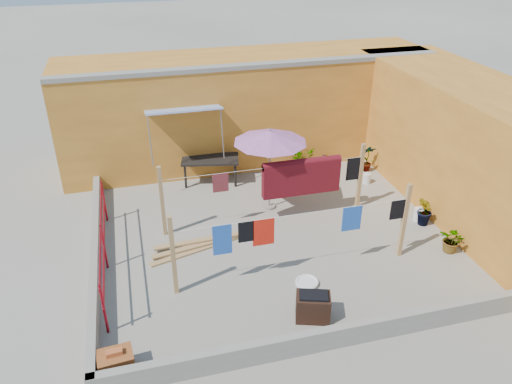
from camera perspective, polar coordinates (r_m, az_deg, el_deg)
The scene contains 21 objects.
ground at distance 11.93m, azimuth 2.13°, elevation -5.17°, with size 80.00×80.00×0.00m, color #9E998E.
wall_back at distance 15.41m, azimuth -1.06°, elevation 9.63°, with size 11.00×3.27×3.21m.
wall_right at distance 13.48m, azimuth 24.00°, elevation 4.13°, with size 2.40×9.00×3.20m, color orange.
parapet_front at distance 9.20m, azimuth 8.86°, elevation -16.06°, with size 8.30×0.16×0.44m, color gray.
parapet_left at distance 11.49m, azimuth -17.88°, elevation -6.93°, with size 0.16×7.30×0.44m, color gray.
red_railing at distance 11.03m, azimuth -17.09°, elevation -5.26°, with size 0.05×4.20×1.10m.
clothesline_rig at distance 12.06m, azimuth 4.85°, elevation 0.95°, with size 5.09×2.35×1.80m.
patio_umbrella at distance 12.24m, azimuth 1.63°, elevation 6.27°, with size 2.27×2.27×2.20m.
outdoor_table at distance 14.14m, azimuth -5.25°, elevation 3.60°, with size 1.72×1.11×0.75m.
brick_stack at distance 9.00m, azimuth -15.69°, elevation -18.32°, with size 0.61×0.47×0.50m.
lumber_pile at distance 11.59m, azimuth -6.65°, elevation -6.08°, with size 2.30×0.77×0.14m.
brazier at distance 9.65m, azimuth 6.52°, elevation -12.87°, with size 0.74×0.60×0.57m.
white_basin at distance 10.55m, azimuth 5.84°, elevation -10.24°, with size 0.49×0.49×0.08m.
water_jug_a at distance 13.12m, azimuth 18.08°, elevation -2.45°, with size 0.24×0.24×0.38m.
water_jug_b at distance 14.59m, azimuth 12.53°, elevation 1.54°, with size 0.22×0.22×0.35m.
green_hose at distance 15.08m, azimuth 5.47°, elevation 2.58°, with size 0.58×0.58×0.08m.
plant_back_a at distance 14.90m, azimuth 5.25°, elevation 3.76°, with size 0.70×0.61×0.78m, color #1D5C1A.
plant_back_b at distance 14.93m, azimuth 8.01°, elevation 3.29°, with size 0.35×0.35×0.62m, color #1D5C1A.
plant_right_a at distance 15.20m, azimuth 12.66°, elevation 3.83°, with size 0.45×0.30×0.85m, color #1D5C1A.
plant_right_b at distance 12.84m, azimuth 18.78°, elevation -2.10°, with size 0.44×0.35×0.80m, color #1D5C1A.
plant_right_c at distance 12.10m, azimuth 21.55°, elevation -5.13°, with size 0.56×0.49×0.63m, color #1D5C1A.
Camera 1 is at (-2.97, -9.45, 6.66)m, focal length 35.00 mm.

